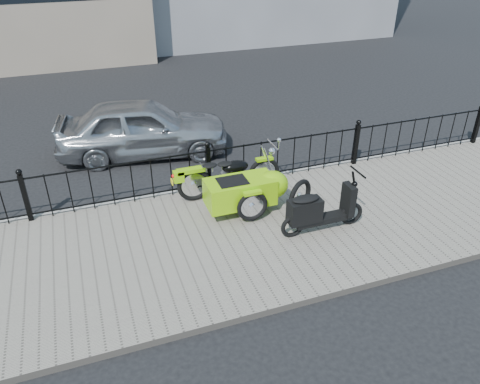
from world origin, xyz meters
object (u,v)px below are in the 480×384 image
object	(u,v)px
motorcycle_sidecar	(246,186)
sedan_car	(143,128)
spare_tire	(300,196)
scooter	(318,211)

from	to	relation	value
motorcycle_sidecar	sedan_car	world-z (taller)	sedan_car
spare_tire	scooter	bearing A→B (deg)	-90.63
scooter	sedan_car	distance (m)	5.13
scooter	sedan_car	bearing A→B (deg)	116.90
motorcycle_sidecar	spare_tire	distance (m)	1.04
scooter	spare_tire	size ratio (longest dim) A/B	2.44
motorcycle_sidecar	sedan_car	xyz separation A→B (m)	(-1.40, 3.37, 0.10)
motorcycle_sidecar	sedan_car	size ratio (longest dim) A/B	0.56
motorcycle_sidecar	scooter	bearing A→B (deg)	-52.70
motorcycle_sidecar	sedan_car	bearing A→B (deg)	112.63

